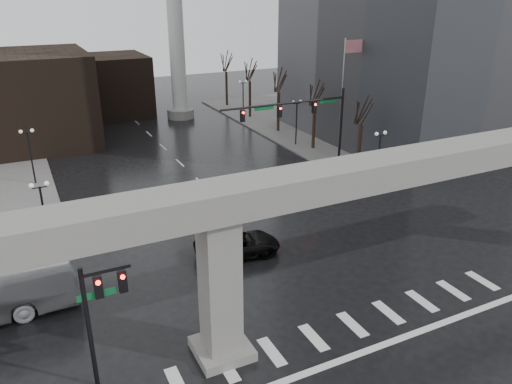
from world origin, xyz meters
The scene contains 21 objects.
ground centered at (0.00, 0.00, 0.00)m, with size 160.00×160.00×0.00m, color black.
sidewalk_ne centered at (26.00, 36.00, 0.07)m, with size 28.00×36.00×0.15m, color slate.
elevated_guideway centered at (1.26, 0.00, 6.88)m, with size 48.00×2.60×8.70m.
building_far_left centered at (-14.00, 42.00, 5.00)m, with size 16.00×14.00×10.00m, color black.
building_far_mid centered at (-2.00, 52.00, 4.00)m, with size 10.00×10.00×8.00m, color black.
smokestack centered at (6.00, 46.00, 13.35)m, with size 3.60×3.60×30.00m.
signal_mast_arm centered at (8.99, 18.80, 5.83)m, with size 12.12×0.43×8.00m.
signal_left_pole centered at (-12.25, 0.50, 4.07)m, with size 2.30×0.30×6.00m.
flagpole_assembly centered at (15.29, 22.00, 7.53)m, with size 2.06×0.12×12.00m.
lamp_right_0 centered at (13.50, 14.00, 3.47)m, with size 1.22×0.32×5.11m.
lamp_right_1 centered at (13.50, 28.00, 3.47)m, with size 1.22×0.32×5.11m.
lamp_right_2 centered at (13.50, 42.00, 3.47)m, with size 1.22×0.32×5.11m.
lamp_left_0 centered at (-13.50, 14.00, 3.47)m, with size 1.22×0.32×5.11m.
lamp_left_1 centered at (-13.50, 28.00, 3.47)m, with size 1.22×0.32×5.11m.
lamp_left_2 centered at (-13.50, 42.00, 3.47)m, with size 1.22×0.32×5.11m.
tree_right_0 centered at (14.53, 18.02, 2.79)m, with size 1.09×1.58×7.50m.
tree_right_1 centered at (14.53, 26.02, 2.85)m, with size 1.09×1.61×7.67m.
tree_right_2 centered at (14.53, 34.02, 2.91)m, with size 1.10×1.63×7.85m.
tree_right_3 centered at (14.53, 42.02, 2.98)m, with size 1.11×1.66×8.02m.
tree_right_4 centered at (14.53, 50.02, 3.04)m, with size 1.12×1.69×8.19m.
pickup_truck centered at (-2.41, 8.37, 0.78)m, with size 2.60×5.64×1.57m, color black.
Camera 1 is at (-14.06, -18.15, 16.44)m, focal length 35.00 mm.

